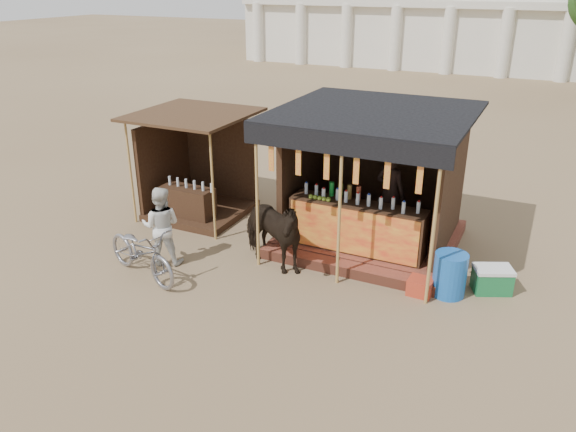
# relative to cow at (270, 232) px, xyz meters

# --- Properties ---
(ground) EXTENTS (120.00, 120.00, 0.00)m
(ground) POSITION_rel_cow_xyz_m (0.35, -1.57, -0.73)
(ground) COLOR #846B4C
(ground) RESTS_ON ground
(main_stall) EXTENTS (3.60, 3.61, 2.78)m
(main_stall) POSITION_rel_cow_xyz_m (1.37, 1.79, 0.30)
(main_stall) COLOR brown
(main_stall) RESTS_ON ground
(secondary_stall) EXTENTS (2.40, 2.40, 2.38)m
(secondary_stall) POSITION_rel_cow_xyz_m (-2.81, 1.67, 0.13)
(secondary_stall) COLOR #382414
(secondary_stall) RESTS_ON ground
(cow) EXTENTS (1.88, 1.35, 1.45)m
(cow) POSITION_rel_cow_xyz_m (0.00, 0.00, 0.00)
(cow) COLOR black
(cow) RESTS_ON ground
(motorbike) EXTENTS (2.04, 1.22, 1.01)m
(motorbike) POSITION_rel_cow_xyz_m (-1.92, -1.34, -0.22)
(motorbike) COLOR gray
(motorbike) RESTS_ON ground
(bystander) EXTENTS (0.91, 0.82, 1.53)m
(bystander) POSITION_rel_cow_xyz_m (-1.92, -0.72, 0.04)
(bystander) COLOR silver
(bystander) RESTS_ON ground
(blue_barrel) EXTENTS (0.63, 0.63, 0.78)m
(blue_barrel) POSITION_rel_cow_xyz_m (3.23, 0.43, -0.34)
(blue_barrel) COLOR #1759B3
(blue_barrel) RESTS_ON ground
(red_crate) EXTENTS (0.42, 0.38, 0.29)m
(red_crate) POSITION_rel_cow_xyz_m (2.79, 0.23, -0.58)
(red_crate) COLOR #AF341D
(red_crate) RESTS_ON ground
(cooler) EXTENTS (0.76, 0.67, 0.46)m
(cooler) POSITION_rel_cow_xyz_m (3.89, 0.87, -0.49)
(cooler) COLOR #186F38
(cooler) RESTS_ON ground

